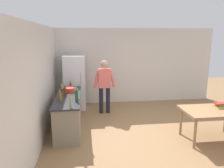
{
  "coord_description": "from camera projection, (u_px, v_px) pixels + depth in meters",
  "views": [
    {
      "loc": [
        -1.55,
        -4.72,
        2.43
      ],
      "look_at": [
        -0.81,
        1.07,
        1.12
      ],
      "focal_mm": 34.49,
      "sensor_mm": 36.0,
      "label": 1
    }
  ],
  "objects": [
    {
      "name": "bottle_vinegar_tall",
      "position": [
        70.0,
        102.0,
        4.64
      ],
      "size": [
        0.06,
        0.06,
        0.32
      ],
      "color": "gray",
      "rests_on": "kitchen_counter"
    },
    {
      "name": "utensil_jar",
      "position": [
        62.0,
        86.0,
        6.37
      ],
      "size": [
        0.11,
        0.11,
        0.32
      ],
      "color": "tan",
      "rests_on": "kitchen_counter"
    },
    {
      "name": "refrigerator",
      "position": [
        75.0,
        83.0,
        7.19
      ],
      "size": [
        0.7,
        0.67,
        1.8
      ],
      "color": "white",
      "rests_on": "ground_plane"
    },
    {
      "name": "ground_plane",
      "position": [
        150.0,
        137.0,
        5.3
      ],
      "size": [
        14.0,
        14.0,
        0.0
      ],
      "primitive_type": "plane",
      "color": "#936D47"
    },
    {
      "name": "bottle_sauce_red",
      "position": [
        70.0,
        86.0,
        6.28
      ],
      "size": [
        0.06,
        0.06,
        0.24
      ],
      "color": "#B22319",
      "rests_on": "kitchen_counter"
    },
    {
      "name": "bottle_water_clear",
      "position": [
        76.0,
        93.0,
        5.37
      ],
      "size": [
        0.07,
        0.07,
        0.3
      ],
      "color": "silver",
      "rests_on": "kitchen_counter"
    },
    {
      "name": "bottle_beer_brown",
      "position": [
        65.0,
        91.0,
        5.65
      ],
      "size": [
        0.06,
        0.06,
        0.26
      ],
      "color": "#5B3314",
      "rests_on": "kitchen_counter"
    },
    {
      "name": "dining_table",
      "position": [
        213.0,
        113.0,
        5.03
      ],
      "size": [
        1.4,
        0.9,
        0.75
      ],
      "color": "#9E754C",
      "rests_on": "ground_plane"
    },
    {
      "name": "person",
      "position": [
        104.0,
        83.0,
        6.75
      ],
      "size": [
        0.7,
        0.22,
        1.7
      ],
      "color": "#1E1E2D",
      "rests_on": "ground_plane"
    },
    {
      "name": "wall_back",
      "position": [
        127.0,
        66.0,
        7.9
      ],
      "size": [
        6.4,
        0.12,
        2.7
      ],
      "primitive_type": "cube",
      "color": "silver",
      "rests_on": "ground_plane"
    },
    {
      "name": "book_stack",
      "position": [
        221.0,
        105.0,
        5.16
      ],
      "size": [
        0.29,
        0.2,
        0.11
      ],
      "color": "gold",
      "rests_on": "dining_table"
    },
    {
      "name": "kitchen_counter",
      "position": [
        69.0,
        112.0,
        5.73
      ],
      "size": [
        0.64,
        2.2,
        0.9
      ],
      "color": "gray",
      "rests_on": "ground_plane"
    },
    {
      "name": "cooking_pot",
      "position": [
        70.0,
        90.0,
        5.98
      ],
      "size": [
        0.4,
        0.28,
        0.12
      ],
      "color": "red",
      "rests_on": "kitchen_counter"
    },
    {
      "name": "wall_left",
      "position": [
        39.0,
        85.0,
        4.87
      ],
      "size": [
        0.12,
        5.6,
        2.7
      ],
      "primitive_type": "cube",
      "color": "silver",
      "rests_on": "ground_plane"
    },
    {
      "name": "bottle_oil_amber",
      "position": [
        60.0,
        96.0,
        5.17
      ],
      "size": [
        0.06,
        0.06,
        0.28
      ],
      "color": "#996619",
      "rests_on": "kitchen_counter"
    },
    {
      "name": "bottle_wine_green",
      "position": [
        77.0,
        96.0,
        5.08
      ],
      "size": [
        0.08,
        0.08,
        0.34
      ],
      "color": "#1E5123",
      "rests_on": "kitchen_counter"
    }
  ]
}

